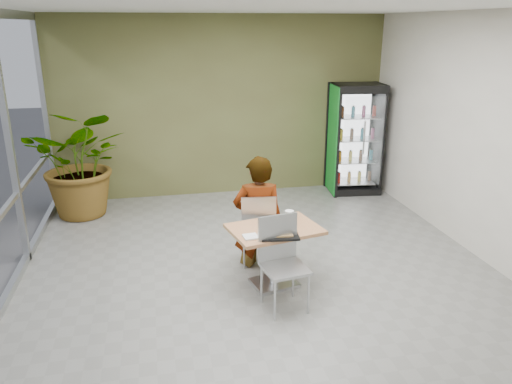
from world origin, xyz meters
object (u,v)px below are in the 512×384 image
cafeteria_tray (279,235)px  beverage_fridge (355,139)px  dining_table (274,244)px  chair_far (258,225)px  potted_plant (83,163)px  chair_near (281,255)px  soda_cup (289,218)px  seated_woman (258,222)px

cafeteria_tray → beverage_fridge: 4.21m
dining_table → cafeteria_tray: 0.34m
beverage_fridge → cafeteria_tray: bearing=-117.5°
chair_far → dining_table: bearing=106.1°
beverage_fridge → potted_plant: size_ratio=1.12×
chair_near → soda_cup: bearing=56.5°
soda_cup → potted_plant: 3.95m
chair_far → beverage_fridge: (2.41, 2.70, 0.43)m
cafeteria_tray → chair_far: bearing=95.6°
chair_near → soda_cup: 0.57m
soda_cup → potted_plant: bearing=132.5°
soda_cup → cafeteria_tray: bearing=-123.6°
soda_cup → beverage_fridge: 3.85m
cafeteria_tray → chair_near: bearing=-97.2°
chair_far → beverage_fridge: bearing=-124.8°
seated_woman → soda_cup: (0.26, -0.56, 0.25)m
dining_table → chair_near: (-0.03, -0.44, 0.07)m
dining_table → cafeteria_tray: (-0.01, -0.26, 0.23)m
chair_near → seated_woman: bearing=83.5°
beverage_fridge → potted_plant: bearing=-170.3°
dining_table → chair_far: size_ratio=1.17×
seated_woman → soda_cup: 0.66m
soda_cup → potted_plant: size_ratio=0.10×
cafeteria_tray → beverage_fridge: bearing=56.2°
potted_plant → soda_cup: bearing=-47.5°
cafeteria_tray → beverage_fridge: beverage_fridge is taller
chair_near → potted_plant: size_ratio=0.58×
cafeteria_tray → seated_woman: bearing=94.4°
dining_table → chair_far: 0.55m
soda_cup → chair_far: bearing=118.3°
potted_plant → chair_near: bearing=-54.1°
soda_cup → dining_table: bearing=-169.2°
dining_table → potted_plant: 3.87m
chair_near → potted_plant: potted_plant is taller
chair_far → soda_cup: chair_far is taller
dining_table → soda_cup: (0.18, 0.04, 0.30)m
chair_near → beverage_fridge: beverage_fridge is taller
chair_near → beverage_fridge: size_ratio=0.52×
seated_woman → potted_plant: size_ratio=0.99×
chair_far → chair_near: chair_near is taller
dining_table → chair_far: chair_far is taller
dining_table → seated_woman: bearing=97.1°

